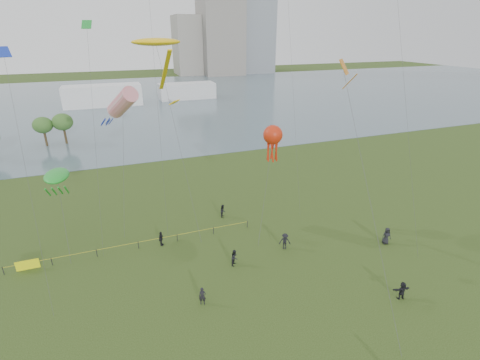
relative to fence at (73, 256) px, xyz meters
name	(u,v)px	position (x,y,z in m)	size (l,w,h in m)	color
ground_plane	(286,325)	(15.62, -14.35, -0.55)	(400.00, 400.00, 0.00)	#233711
lake	(144,100)	(15.62, 85.65, -0.53)	(400.00, 120.00, 0.08)	slate
building_mid	(221,35)	(61.62, 147.65, 18.45)	(20.00, 20.00, 38.00)	gray
building_low	(191,45)	(47.62, 153.65, 13.45)	(16.00, 18.00, 28.00)	gray
pavilion_left	(103,95)	(3.62, 80.65, 2.45)	(22.00, 8.00, 6.00)	white
pavilion_right	(187,91)	(29.62, 83.65, 1.95)	(18.00, 7.00, 5.00)	silver
fence	(73,256)	(0.00, 0.00, 0.00)	(24.07, 0.07, 1.05)	black
spectator_a	(235,257)	(14.48, -5.96, 0.26)	(0.80, 0.62, 1.64)	black
spectator_b	(285,241)	(20.16, -5.25, 0.34)	(1.15, 0.66, 1.78)	black
spectator_c	(161,239)	(8.42, -0.22, 0.24)	(0.94, 0.39, 1.60)	black
spectator_d	(387,236)	(30.56, -8.07, 0.37)	(0.91, 0.59, 1.85)	black
spectator_e	(402,291)	(25.95, -15.09, 0.26)	(1.51, 0.48, 1.62)	black
spectator_f	(202,296)	(10.28, -9.96, 0.23)	(0.58, 0.38, 1.58)	black
spectator_g	(223,211)	(16.31, 3.38, 0.24)	(0.77, 0.60, 1.58)	black
kite_stingray	(156,43)	(10.47, 5.43, 18.96)	(4.83, 9.98, 19.98)	#3F3F42
kite_windsock	(122,103)	(6.59, 6.60, 13.16)	(4.21, 6.43, 15.60)	#3F3F42
kite_creature	(57,176)	(-0.60, 4.45, 6.76)	(2.32, 6.98, 7.76)	#3F3F42
kite_octopus	(273,136)	(21.13, 0.49, 9.81)	(4.35, 5.34, 11.50)	#3F3F42
kite_delta	(348,83)	(22.70, -9.01, 16.34)	(1.66, 12.08, 18.61)	#3F3F42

